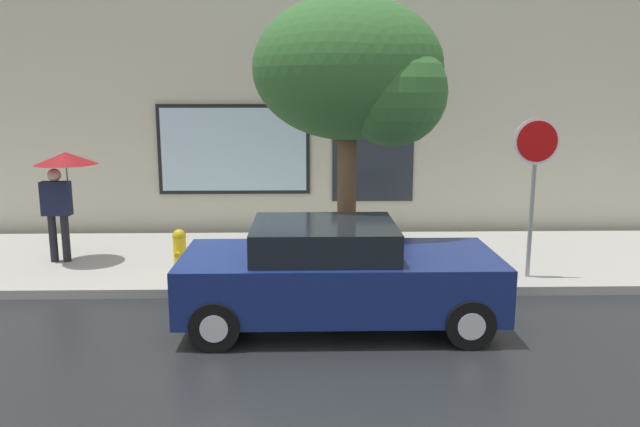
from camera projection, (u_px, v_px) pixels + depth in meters
The scene contains 8 objects.
ground_plane at pixel (284, 321), 8.79m from camera, with size 60.00×60.00×0.00m, color black.
sidewalk at pixel (289, 260), 11.72m from camera, with size 20.00×4.00×0.15m, color #A3A099.
building_facade at pixel (290, 79), 13.52m from camera, with size 20.00×0.67×7.00m.
parked_car at pixel (337, 275), 8.53m from camera, with size 4.31×1.93×1.45m.
fire_hydrant at pixel (180, 251), 10.56m from camera, with size 0.30×0.44×0.76m.
pedestrian_with_umbrella at pixel (63, 174), 11.01m from camera, with size 1.09×1.09×2.00m.
street_tree at pixel (357, 74), 9.72m from camera, with size 3.02×2.57×4.55m.
stop_sign at pixel (535, 166), 10.02m from camera, with size 0.76×0.10×2.65m.
Camera 1 is at (0.32, -8.35, 3.19)m, focal length 34.74 mm.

